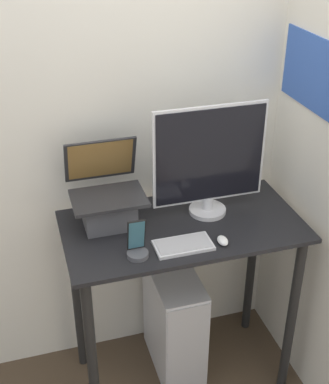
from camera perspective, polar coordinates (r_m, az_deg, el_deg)
wall_back at (r=2.51m, az=-0.51°, el=7.85°), size 6.00×0.05×2.60m
desk at (r=2.48m, az=1.90°, el=-7.29°), size 1.06×0.56×0.94m
laptop at (r=2.34m, az=-6.05°, el=-1.18°), size 0.32×0.31×0.36m
monitor at (r=2.34m, az=4.81°, el=3.18°), size 0.51×0.17×0.51m
keyboard at (r=2.23m, az=2.02°, el=-5.67°), size 0.24×0.13×0.02m
mouse at (r=2.25m, az=6.22°, el=-5.18°), size 0.04×0.07×0.03m
cell_phone at (r=2.16m, az=-2.93°, el=-5.83°), size 0.09×0.09×0.17m
computer_tower at (r=2.83m, az=1.04°, el=-13.60°), size 0.22×0.44×0.59m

